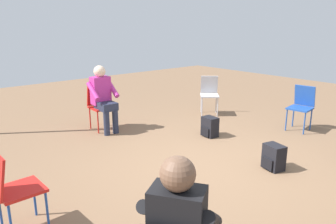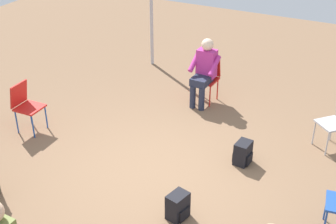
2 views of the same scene
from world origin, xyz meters
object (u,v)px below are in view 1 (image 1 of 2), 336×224
object	(u,v)px
chair_northwest	(209,92)
chair_west	(100,104)
backpack_near_laptop_user	(274,159)
person_in_magenta	(103,95)
chair_north	(302,105)
backpack_by_empty_chair	(210,128)
chair_south	(12,186)

from	to	relation	value
chair_northwest	chair_west	distance (m)	2.50
chair_northwest	backpack_near_laptop_user	size ratio (longest dim) A/B	2.36
person_in_magenta	backpack_near_laptop_user	xyz separation A→B (m)	(3.05, 0.94, -0.54)
chair_north	chair_northwest	world-z (taller)	same
backpack_near_laptop_user	chair_north	bearing A→B (deg)	108.75
chair_west	person_in_magenta	size ratio (longest dim) A/B	0.69
person_in_magenta	backpack_by_empty_chair	size ratio (longest dim) A/B	3.44
chair_north	chair_south	xyz separation A→B (m)	(-0.16, -5.16, 0.00)
chair_northwest	person_in_magenta	world-z (taller)	person_in_magenta
chair_northwest	chair_west	size ratio (longest dim) A/B	1.00
chair_west	backpack_by_empty_chair	world-z (taller)	chair_west
chair_north	chair_west	xyz separation A→B (m)	(-2.55, -2.90, 0.00)
chair_northwest	chair_west	bearing A→B (deg)	28.76
chair_south	chair_west	bearing A→B (deg)	135.31
person_in_magenta	backpack_by_empty_chair	distance (m)	2.07
chair_north	chair_south	size ratio (longest dim) A/B	1.00
chair_north	person_in_magenta	bearing A→B (deg)	42.61
chair_south	person_in_magenta	world-z (taller)	person_in_magenta
chair_north	person_in_magenta	world-z (taller)	person_in_magenta
chair_south	backpack_by_empty_chair	bearing A→B (deg)	99.89
chair_north	chair_west	size ratio (longest dim) A/B	1.00
person_in_magenta	backpack_by_empty_chair	bearing A→B (deg)	132.80
person_in_magenta	backpack_near_laptop_user	world-z (taller)	person_in_magenta
person_in_magenta	backpack_by_empty_chair	xyz separation A→B (m)	(1.52, 1.29, -0.54)
backpack_near_laptop_user	chair_northwest	bearing A→B (deg)	150.22
chair_northwest	backpack_by_empty_chair	size ratio (longest dim) A/B	2.36
chair_south	person_in_magenta	distance (m)	3.17
chair_north	chair_northwest	size ratio (longest dim) A/B	1.00
chair_north	backpack_by_empty_chair	size ratio (longest dim) A/B	2.36
chair_north	backpack_near_laptop_user	distance (m)	2.10
chair_northwest	chair_west	world-z (taller)	same
chair_west	backpack_near_laptop_user	world-z (taller)	chair_west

